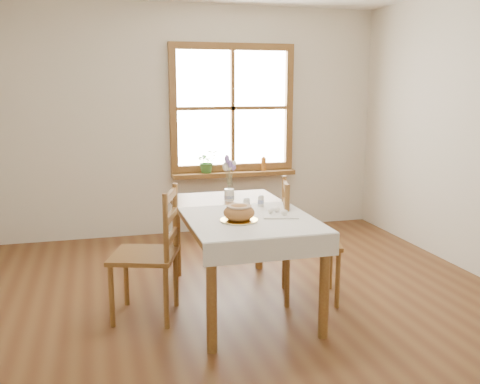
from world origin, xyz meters
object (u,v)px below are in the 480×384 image
object	(u,v)px
bread_plate	(239,220)
chair_left	(144,253)
dining_table	(240,222)
chair_right	(311,240)
flower_vase	(229,196)

from	to	relation	value
bread_plate	chair_left	bearing A→B (deg)	156.23
dining_table	bread_plate	size ratio (longest dim) A/B	6.19
chair_right	flower_vase	distance (m)	0.77
dining_table	bread_plate	world-z (taller)	bread_plate
flower_vase	chair_left	bearing A→B (deg)	-150.14
bread_plate	chair_right	bearing A→B (deg)	23.47
flower_vase	bread_plate	bearing A→B (deg)	-98.70
chair_right	bread_plate	distance (m)	0.79
chair_left	bread_plate	world-z (taller)	chair_left
chair_right	flower_vase	world-z (taller)	chair_right
bread_plate	flower_vase	xyz separation A→B (m)	(0.11, 0.72, 0.03)
dining_table	chair_right	xyz separation A→B (m)	(0.57, -0.06, -0.18)
dining_table	flower_vase	bearing A→B (deg)	88.75
chair_right	bread_plate	xyz separation A→B (m)	(-0.67, -0.29, 0.28)
chair_left	flower_vase	distance (m)	0.93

